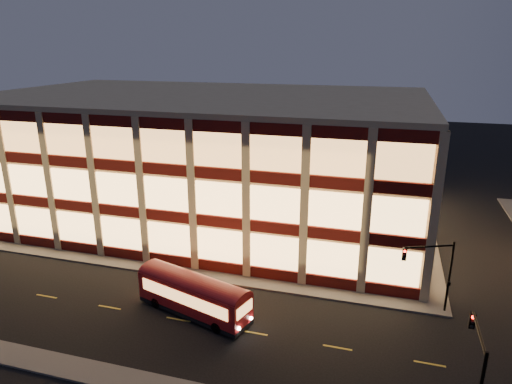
% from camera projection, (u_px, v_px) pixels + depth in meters
% --- Properties ---
extents(ground, '(200.00, 200.00, 0.00)m').
position_uv_depth(ground, '(167.00, 276.00, 41.18)').
color(ground, black).
rests_on(ground, ground).
extents(sidewalk_office_south, '(54.00, 2.00, 0.15)m').
position_uv_depth(sidewalk_office_south, '(143.00, 266.00, 42.87)').
color(sidewalk_office_south, '#514F4C').
rests_on(sidewalk_office_south, ground).
extents(sidewalk_office_east, '(2.00, 30.00, 0.15)m').
position_uv_depth(sidewalk_office_east, '(425.00, 232.00, 50.54)').
color(sidewalk_office_east, '#514F4C').
rests_on(sidewalk_office_east, ground).
extents(sidewalk_near, '(100.00, 2.00, 0.15)m').
position_uv_depth(sidewalk_near, '(74.00, 369.00, 29.29)').
color(sidewalk_near, '#514F4C').
rests_on(sidewalk_near, ground).
extents(office_building, '(50.45, 30.45, 14.50)m').
position_uv_depth(office_building, '(206.00, 154.00, 55.17)').
color(office_building, tan).
rests_on(office_building, ground).
extents(traffic_signal_far, '(3.79, 1.87, 6.00)m').
position_uv_depth(traffic_signal_far, '(434.00, 266.00, 34.20)').
color(traffic_signal_far, black).
rests_on(traffic_signal_far, ground).
extents(traffic_signal_near, '(0.32, 4.45, 6.00)m').
position_uv_depth(traffic_signal_near, '(476.00, 365.00, 23.56)').
color(traffic_signal_near, black).
rests_on(traffic_signal_near, ground).
extents(trolley_bus, '(9.77, 5.04, 3.21)m').
position_uv_depth(trolley_bus, '(194.00, 293.00, 34.94)').
color(trolley_bus, maroon).
rests_on(trolley_bus, ground).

